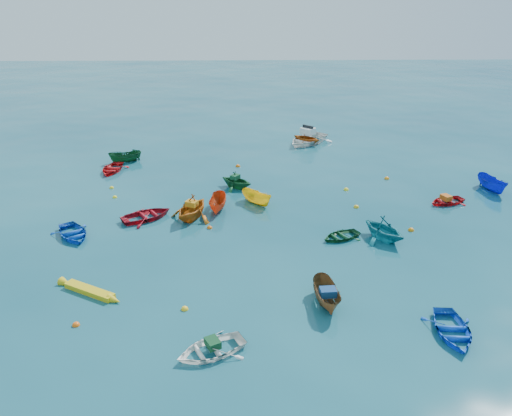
{
  "coord_description": "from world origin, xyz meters",
  "views": [
    {
      "loc": [
        -0.71,
        -24.73,
        13.6
      ],
      "look_at": [
        0.0,
        5.0,
        0.4
      ],
      "focal_mm": 35.0,
      "sensor_mm": 36.0,
      "label": 1
    }
  ],
  "objects_px": {
    "dinghy_blue_sw": "(73,236)",
    "motorboat_white": "(307,143)",
    "dinghy_white_near": "(211,353)",
    "kayak_yellow": "(90,293)",
    "dinghy_blue_se": "(452,334)"
  },
  "relations": [
    {
      "from": "dinghy_blue_se",
      "to": "motorboat_white",
      "type": "xyz_separation_m",
      "value": [
        -2.81,
        28.66,
        0.0
      ]
    },
    {
      "from": "kayak_yellow",
      "to": "dinghy_blue_sw",
      "type": "bearing_deg",
      "value": 52.92
    },
    {
      "from": "motorboat_white",
      "to": "kayak_yellow",
      "type": "bearing_deg",
      "value": -76.71
    },
    {
      "from": "dinghy_blue_sw",
      "to": "dinghy_white_near",
      "type": "relative_size",
      "value": 1.06
    },
    {
      "from": "dinghy_blue_sw",
      "to": "motorboat_white",
      "type": "distance_m",
      "value": 25.04
    },
    {
      "from": "dinghy_blue_se",
      "to": "kayak_yellow",
      "type": "relative_size",
      "value": 0.86
    },
    {
      "from": "kayak_yellow",
      "to": "motorboat_white",
      "type": "relative_size",
      "value": 0.72
    },
    {
      "from": "dinghy_blue_se",
      "to": "kayak_yellow",
      "type": "distance_m",
      "value": 16.76
    },
    {
      "from": "dinghy_blue_sw",
      "to": "motorboat_white",
      "type": "xyz_separation_m",
      "value": [
        16.25,
        19.06,
        0.0
      ]
    },
    {
      "from": "dinghy_white_near",
      "to": "dinghy_blue_sw",
      "type": "bearing_deg",
      "value": -167.67
    },
    {
      "from": "dinghy_white_near",
      "to": "kayak_yellow",
      "type": "distance_m",
      "value": 7.59
    },
    {
      "from": "dinghy_blue_se",
      "to": "kayak_yellow",
      "type": "xyz_separation_m",
      "value": [
        -16.38,
        3.53,
        0.0
      ]
    },
    {
      "from": "kayak_yellow",
      "to": "dinghy_white_near",
      "type": "bearing_deg",
      "value": -96.95
    },
    {
      "from": "kayak_yellow",
      "to": "motorboat_white",
      "type": "bearing_deg",
      "value": 0.81
    },
    {
      "from": "dinghy_blue_sw",
      "to": "kayak_yellow",
      "type": "distance_m",
      "value": 6.64
    }
  ]
}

